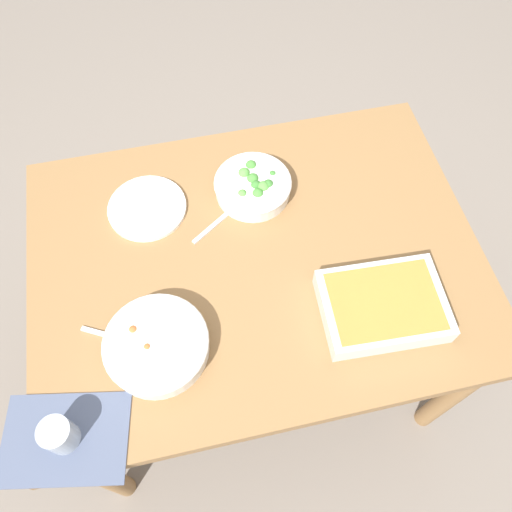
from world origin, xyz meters
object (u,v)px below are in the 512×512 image
drink_cup (60,435)px  spoon_by_broccoli (223,217)px  spoon_by_stew (124,340)px  baking_dish (383,305)px  stew_bowl (157,345)px  broccoli_bowl (253,186)px  side_plate (147,208)px

drink_cup → spoon_by_broccoli: 0.68m
spoon_by_stew → spoon_by_broccoli: 0.43m
baking_dish → spoon_by_stew: bearing=174.6°
stew_bowl → broccoli_bowl: size_ratio=1.15×
side_plate → spoon_by_broccoli: side_plate is taller
stew_bowl → broccoli_bowl: broccoli_bowl is taller
broccoli_bowl → drink_cup: size_ratio=2.58×
spoon_by_stew → side_plate: bearing=75.2°
broccoli_bowl → baking_dish: broccoli_bowl is taller
broccoli_bowl → side_plate: bearing=178.7°
stew_bowl → spoon_by_stew: 0.09m
drink_cup → side_plate: 0.63m
stew_bowl → spoon_by_broccoli: (0.22, 0.34, -0.03)m
stew_bowl → spoon_by_broccoli: stew_bowl is taller
baking_dish → stew_bowl: bearing=178.1°
broccoli_bowl → stew_bowl: bearing=-128.1°
side_plate → spoon_by_stew: bearing=-104.8°
drink_cup → broccoli_bowl: bearing=46.0°
spoon_by_stew → stew_bowl: bearing=-27.9°
stew_bowl → spoon_by_broccoli: bearing=57.1°
baking_dish → spoon_by_stew: (-0.64, 0.06, -0.03)m
broccoli_bowl → drink_cup: 0.80m
broccoli_bowl → spoon_by_broccoli: broccoli_bowl is taller
broccoli_bowl → baking_dish: (0.23, -0.43, 0.00)m
drink_cup → spoon_by_broccoli: bearing=48.1°
stew_bowl → drink_cup: 0.28m
stew_bowl → baking_dish: (0.56, -0.02, 0.00)m
drink_cup → side_plate: bearing=66.7°
drink_cup → side_plate: drink_cup is taller
broccoli_bowl → spoon_by_stew: (-0.40, -0.37, -0.03)m
stew_bowl → side_plate: stew_bowl is taller
stew_bowl → spoon_by_stew: (-0.08, 0.04, -0.03)m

